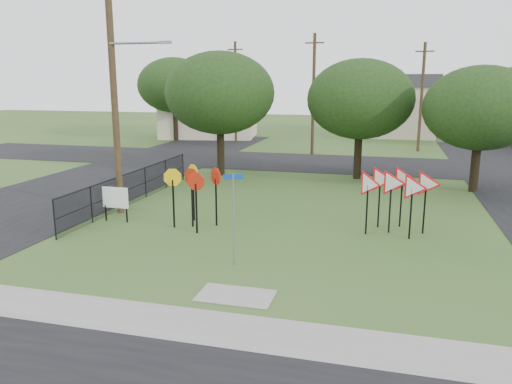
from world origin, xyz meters
TOP-DOWN VIEW (x-y plane):
  - ground at (0.00, 0.00)m, footprint 140.00×140.00m
  - sidewalk at (0.00, -4.20)m, footprint 30.00×1.60m
  - planting_strip at (0.00, -5.40)m, footprint 30.00×0.80m
  - street_left at (-12.00, 10.00)m, footprint 8.00×50.00m
  - street_far at (0.00, 20.00)m, footprint 60.00×8.00m
  - curb_pad at (0.00, -2.40)m, footprint 2.00×1.20m
  - street_name_sign at (-0.74, -0.19)m, footprint 0.56×0.22m
  - stop_sign_cluster at (-3.44, 3.36)m, footprint 2.14×1.85m
  - yield_sign_cluster at (4.04, 4.60)m, footprint 3.05×1.88m
  - info_board at (-6.77, 3.22)m, footprint 1.13×0.06m
  - utility_pole_main at (-7.24, 4.50)m, footprint 3.55×0.33m
  - far_pole_a at (-2.00, 24.00)m, footprint 1.40×0.24m
  - far_pole_b at (6.00, 28.00)m, footprint 1.40×0.24m
  - far_pole_c at (-10.00, 30.00)m, footprint 1.40×0.24m
  - fence_run at (-7.60, 6.25)m, footprint 0.05×11.55m
  - house_left at (-14.00, 34.00)m, footprint 10.58×8.88m
  - house_mid at (4.00, 40.00)m, footprint 8.40×8.40m
  - tree_near_left at (-6.00, 14.00)m, footprint 6.40×6.40m
  - tree_near_mid at (2.00, 15.00)m, footprint 6.00×6.00m
  - tree_near_right at (8.00, 13.00)m, footprint 5.60×5.60m
  - tree_far_left at (-16.00, 30.00)m, footprint 6.80×6.80m

SIDE VIEW (x-z plane):
  - ground at x=0.00m, z-range 0.00..0.00m
  - planting_strip at x=0.00m, z-range 0.00..0.02m
  - sidewalk at x=0.00m, z-range 0.00..0.02m
  - street_left at x=-12.00m, z-range 0.00..0.02m
  - street_far at x=0.00m, z-range 0.00..0.02m
  - curb_pad at x=0.00m, z-range 0.00..0.02m
  - fence_run at x=-7.60m, z-range 0.03..1.53m
  - info_board at x=-6.77m, z-range 0.24..1.65m
  - street_name_sign at x=-0.74m, z-range 0.22..3.05m
  - stop_sign_cluster at x=-3.44m, z-range 0.57..2.90m
  - yield_sign_cluster at x=4.04m, z-range 0.57..2.99m
  - house_mid at x=4.00m, z-range 0.05..6.25m
  - house_left at x=-14.00m, z-range 0.05..7.25m
  - tree_near_right at x=8.00m, z-range 1.06..7.39m
  - far_pole_b at x=6.00m, z-range 0.10..8.60m
  - tree_near_mid at x=2.00m, z-range 1.14..7.94m
  - far_pole_a at x=-2.00m, z-range 0.10..9.10m
  - far_pole_c at x=-10.00m, z-range 0.10..9.10m
  - tree_near_left at x=-6.00m, z-range 1.22..8.49m
  - tree_far_left at x=-16.00m, z-range 1.31..9.04m
  - utility_pole_main at x=-7.24m, z-range 0.21..10.21m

